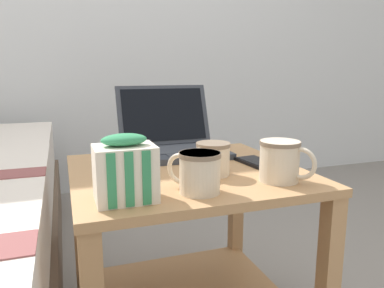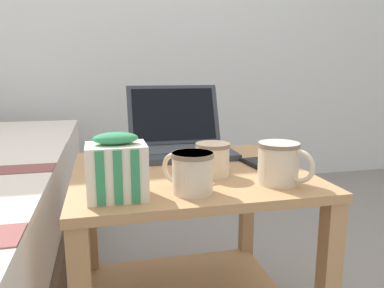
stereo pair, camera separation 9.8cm
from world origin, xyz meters
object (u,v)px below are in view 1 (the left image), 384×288
at_px(cell_phone, 259,163).
at_px(mug_front_left, 281,159).
at_px(laptop, 172,140).
at_px(mug_front_right, 212,157).
at_px(mug_mid_center, 199,170).
at_px(snack_bag, 125,171).

bearing_deg(cell_phone, mug_front_left, -101.43).
distance_m(laptop, cell_phone, 0.31).
height_order(mug_front_left, mug_front_right, mug_front_left).
bearing_deg(cell_phone, mug_mid_center, -145.32).
bearing_deg(mug_mid_center, laptop, 82.14).
bearing_deg(snack_bag, mug_front_right, 26.08).
height_order(mug_front_left, mug_mid_center, mug_front_left).
distance_m(mug_mid_center, snack_bag, 0.16).
relative_size(laptop, cell_phone, 1.94).
xyz_separation_m(laptop, snack_bag, (-0.22, -0.40, 0.02)).
bearing_deg(mug_front_left, mug_front_right, 142.45).
height_order(mug_mid_center, snack_bag, snack_bag).
relative_size(mug_front_right, snack_bag, 0.86).
bearing_deg(mug_front_right, snack_bag, -153.92).
xyz_separation_m(laptop, mug_front_left, (0.16, -0.39, 0.01)).
distance_m(mug_mid_center, cell_phone, 0.31).
height_order(mug_front_right, snack_bag, snack_bag).
xyz_separation_m(mug_mid_center, snack_bag, (-0.16, 0.00, 0.01)).
bearing_deg(mug_mid_center, mug_front_right, 55.76).
xyz_separation_m(mug_front_right, snack_bag, (-0.25, -0.12, 0.02)).
bearing_deg(snack_bag, laptop, 61.63).
bearing_deg(mug_front_right, mug_front_left, -37.55).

